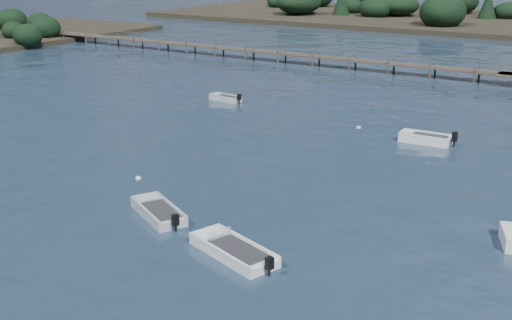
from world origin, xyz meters
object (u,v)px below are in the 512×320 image
Objects in this scene: dinghy_mid_grey at (158,213)px; dinghy_mid_white_a at (233,252)px; jetty at (282,53)px; tender_far_grey at (225,99)px; tender_far_white at (425,140)px.

dinghy_mid_white_a is at bearing -16.01° from dinghy_mid_grey.
tender_far_grey is at bearing -73.35° from jetty.
tender_far_white is at bearing 70.05° from dinghy_mid_grey.
jetty is at bearing 136.56° from tender_far_white.
tender_far_grey is at bearing 169.99° from tender_far_white.
jetty is (-17.03, 40.99, 0.85)m from dinghy_mid_grey.
jetty reaches higher than tender_far_grey.
tender_far_white is 32.72m from jetty.
tender_far_white is 0.06× the size of jetty.
jetty is (-23.75, 22.49, 0.81)m from tender_far_white.
dinghy_mid_white_a is 1.25× the size of tender_far_white.
jetty is (-22.29, 42.50, 0.85)m from dinghy_mid_white_a.
tender_far_white is (17.97, -3.17, 0.04)m from tender_far_grey.
tender_far_white is (1.45, 20.01, 0.04)m from dinghy_mid_white_a.
tender_far_grey is 0.05× the size of jetty.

